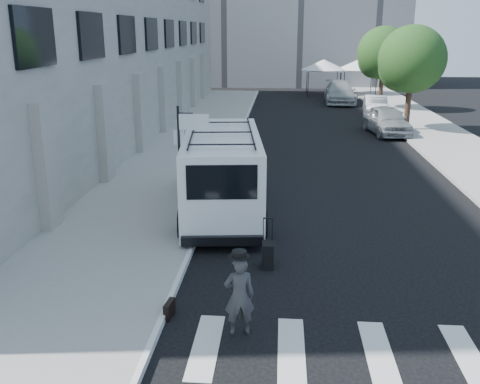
% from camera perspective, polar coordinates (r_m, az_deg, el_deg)
% --- Properties ---
extents(ground, '(120.00, 120.00, 0.00)m').
position_cam_1_polar(ground, '(13.00, 2.63, -9.09)').
color(ground, black).
rests_on(ground, ground).
extents(sidewalk_left, '(4.50, 48.00, 0.15)m').
position_cam_1_polar(sidewalk_left, '(28.61, -4.84, 5.49)').
color(sidewalk_left, gray).
rests_on(sidewalk_left, ground).
extents(sidewalk_right, '(4.00, 56.00, 0.15)m').
position_cam_1_polar(sidewalk_right, '(33.33, 19.61, 6.19)').
color(sidewalk_right, gray).
rests_on(sidewalk_right, ground).
extents(building_left, '(10.00, 44.00, 12.00)m').
position_cam_1_polar(building_left, '(31.95, -18.03, 16.64)').
color(building_left, gray).
rests_on(building_left, ground).
extents(sign_pole, '(1.03, 0.07, 3.50)m').
position_cam_1_polar(sign_pole, '(15.43, -5.68, 5.45)').
color(sign_pole, black).
rests_on(sign_pole, sidewalk_left).
extents(tree_near, '(3.80, 3.83, 6.03)m').
position_cam_1_polar(tree_near, '(32.68, 17.62, 13.10)').
color(tree_near, black).
rests_on(tree_near, ground).
extents(tree_far, '(3.80, 3.83, 6.03)m').
position_cam_1_polar(tree_far, '(41.50, 14.87, 13.95)').
color(tree_far, black).
rests_on(tree_far, ground).
extents(tent_left, '(4.00, 4.00, 3.20)m').
position_cam_1_polar(tent_left, '(49.91, 8.92, 13.24)').
color(tent_left, black).
rests_on(tent_left, ground).
extents(tent_right, '(4.00, 4.00, 3.20)m').
position_cam_1_polar(tent_right, '(50.74, 12.58, 13.11)').
color(tent_right, black).
rests_on(tent_right, ground).
extents(businessman, '(0.66, 0.51, 1.63)m').
position_cam_1_polar(businessman, '(10.41, -0.08, -11.03)').
color(businessman, '#38383B').
rests_on(businessman, ground).
extents(briefcase, '(0.17, 0.45, 0.34)m').
position_cam_1_polar(briefcase, '(11.37, -7.55, -12.30)').
color(briefcase, black).
rests_on(briefcase, ground).
extents(suitcase, '(0.31, 0.46, 1.24)m').
position_cam_1_polar(suitcase, '(13.40, 2.97, -6.72)').
color(suitcase, black).
rests_on(suitcase, ground).
extents(cargo_van, '(3.03, 7.19, 2.61)m').
position_cam_1_polar(cargo_van, '(17.09, -1.89, 2.12)').
color(cargo_van, white).
rests_on(cargo_van, ground).
extents(parked_car_a, '(2.44, 4.86, 1.59)m').
position_cam_1_polar(parked_car_a, '(31.74, 15.39, 7.40)').
color(parked_car_a, '#A2A6AA').
rests_on(parked_car_a, ground).
extents(parked_car_b, '(1.81, 4.29, 1.38)m').
position_cam_1_polar(parked_car_b, '(38.68, 14.24, 8.92)').
color(parked_car_b, slate).
rests_on(parked_car_b, ground).
extents(parked_car_c, '(2.52, 5.90, 1.70)m').
position_cam_1_polar(parked_car_c, '(44.82, 10.60, 10.38)').
color(parked_car_c, '#ACB1B5').
rests_on(parked_car_c, ground).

